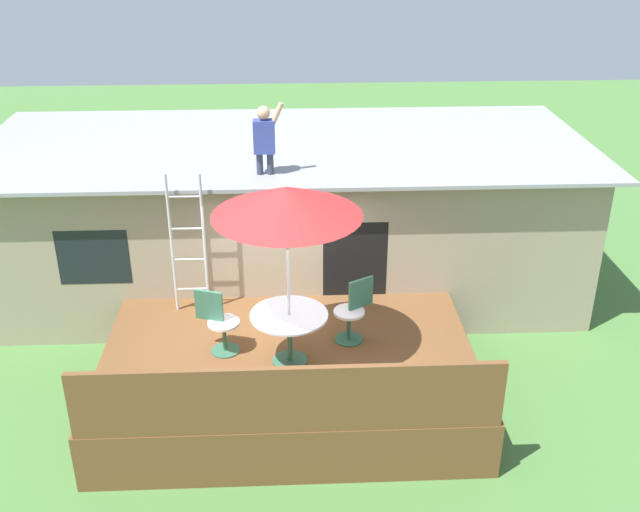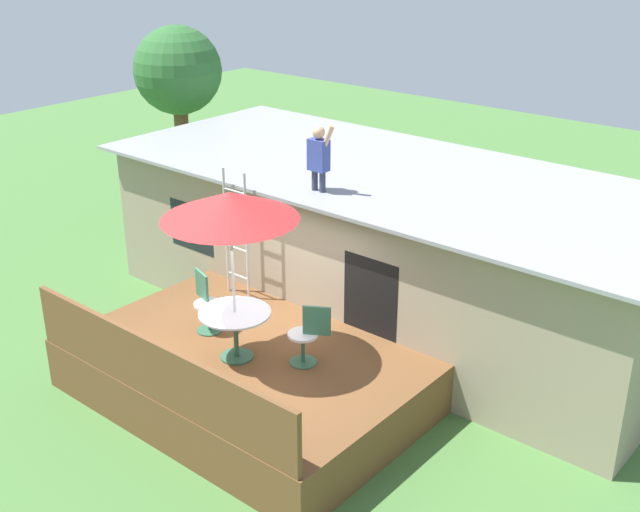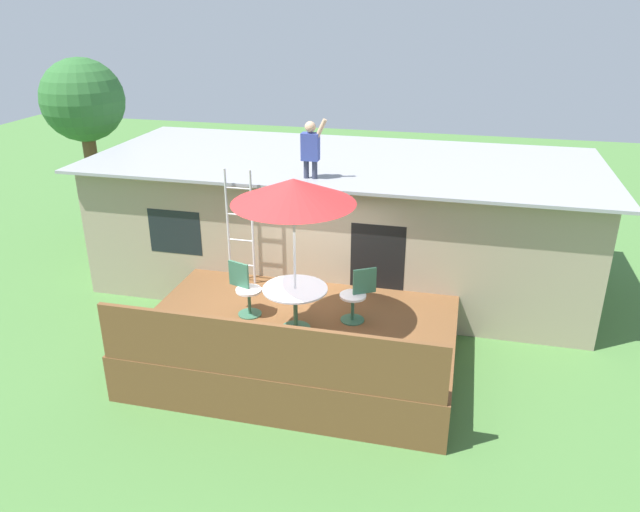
{
  "view_description": "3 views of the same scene",
  "coord_description": "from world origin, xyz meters",
  "px_view_note": "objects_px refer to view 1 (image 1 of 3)",
  "views": [
    {
      "loc": [
        0.04,
        -8.72,
        6.52
      ],
      "look_at": [
        0.5,
        1.18,
        1.7
      ],
      "focal_mm": 41.62,
      "sensor_mm": 36.0,
      "label": 1
    },
    {
      "loc": [
        7.41,
        -7.18,
        6.75
      ],
      "look_at": [
        0.47,
        1.13,
        2.08
      ],
      "focal_mm": 44.61,
      "sensor_mm": 36.0,
      "label": 2
    },
    {
      "loc": [
        2.47,
        -8.6,
        5.8
      ],
      "look_at": [
        0.15,
        0.9,
        1.64
      ],
      "focal_mm": 34.24,
      "sensor_mm": 36.0,
      "label": 3
    }
  ],
  "objects_px": {
    "patio_umbrella": "(287,201)",
    "step_ladder": "(188,244)",
    "patio_chair_right": "(353,311)",
    "person_figure": "(265,135)",
    "patio_table": "(289,324)",
    "patio_chair_left": "(219,322)"
  },
  "relations": [
    {
      "from": "person_figure",
      "to": "patio_chair_left",
      "type": "height_order",
      "value": "person_figure"
    },
    {
      "from": "patio_umbrella",
      "to": "patio_chair_right",
      "type": "height_order",
      "value": "patio_umbrella"
    },
    {
      "from": "patio_table",
      "to": "person_figure",
      "type": "bearing_deg",
      "value": 97.85
    },
    {
      "from": "person_figure",
      "to": "patio_chair_right",
      "type": "relative_size",
      "value": 1.21
    },
    {
      "from": "patio_umbrella",
      "to": "person_figure",
      "type": "xyz_separation_m",
      "value": [
        -0.31,
        2.24,
        0.17
      ]
    },
    {
      "from": "patio_table",
      "to": "person_figure",
      "type": "distance_m",
      "value": 2.97
    },
    {
      "from": "patio_chair_right",
      "to": "person_figure",
      "type": "bearing_deg",
      "value": -85.44
    },
    {
      "from": "patio_table",
      "to": "patio_chair_left",
      "type": "height_order",
      "value": "patio_chair_left"
    },
    {
      "from": "patio_umbrella",
      "to": "step_ladder",
      "type": "height_order",
      "value": "patio_umbrella"
    },
    {
      "from": "step_ladder",
      "to": "patio_chair_right",
      "type": "relative_size",
      "value": 2.39
    },
    {
      "from": "patio_umbrella",
      "to": "step_ladder",
      "type": "xyz_separation_m",
      "value": [
        -1.47,
        1.5,
        -1.25
      ]
    },
    {
      "from": "person_figure",
      "to": "step_ladder",
      "type": "bearing_deg",
      "value": -147.44
    },
    {
      "from": "step_ladder",
      "to": "patio_chair_right",
      "type": "xyz_separation_m",
      "value": [
        2.38,
        -0.95,
        -0.64
      ]
    },
    {
      "from": "patio_umbrella",
      "to": "patio_chair_right",
      "type": "distance_m",
      "value": 2.17
    },
    {
      "from": "step_ladder",
      "to": "patio_chair_left",
      "type": "distance_m",
      "value": 1.43
    },
    {
      "from": "patio_table",
      "to": "patio_chair_right",
      "type": "bearing_deg",
      "value": 31.03
    },
    {
      "from": "person_figure",
      "to": "patio_chair_right",
      "type": "height_order",
      "value": "person_figure"
    },
    {
      "from": "step_ladder",
      "to": "patio_chair_right",
      "type": "bearing_deg",
      "value": -21.9
    },
    {
      "from": "patio_table",
      "to": "patio_umbrella",
      "type": "height_order",
      "value": "patio_umbrella"
    },
    {
      "from": "person_figure",
      "to": "patio_chair_left",
      "type": "xyz_separation_m",
      "value": [
        -0.66,
        -1.92,
        -2.06
      ]
    },
    {
      "from": "patio_table",
      "to": "patio_chair_right",
      "type": "relative_size",
      "value": 1.13
    },
    {
      "from": "step_ladder",
      "to": "person_figure",
      "type": "height_order",
      "value": "person_figure"
    }
  ]
}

